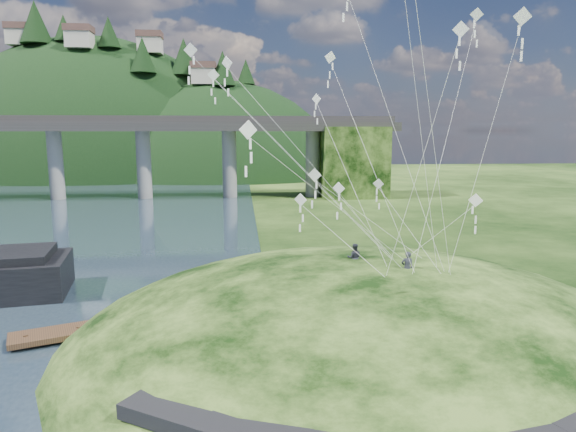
{
  "coord_description": "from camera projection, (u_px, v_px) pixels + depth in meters",
  "views": [
    {
      "loc": [
        1.1,
        -25.63,
        12.29
      ],
      "look_at": [
        4.0,
        6.0,
        7.0
      ],
      "focal_mm": 32.0,
      "sensor_mm": 36.0,
      "label": 1
    }
  ],
  "objects": [
    {
      "name": "footpath",
      "position": [
        428.0,
        427.0,
        17.86
      ],
      "size": [
        22.29,
        5.84,
        0.83
      ],
      "color": "black",
      "rests_on": "ground"
    },
    {
      "name": "ground",
      "position": [
        223.0,
        366.0,
        27.1
      ],
      "size": [
        320.0,
        320.0,
        0.0
      ],
      "primitive_type": "plane",
      "color": "black",
      "rests_on": "ground"
    },
    {
      "name": "grass_hill",
      "position": [
        362.0,
        369.0,
        30.03
      ],
      "size": [
        36.0,
        32.0,
        13.0
      ],
      "color": "black",
      "rests_on": "ground"
    },
    {
      "name": "far_ridge",
      "position": [
        82.0,
        202.0,
        144.4
      ],
      "size": [
        153.0,
        70.0,
        94.5
      ],
      "color": "black",
      "rests_on": "ground"
    },
    {
      "name": "wooden_dock",
      "position": [
        128.0,
        322.0,
        32.16
      ],
      "size": [
        13.18,
        6.89,
        0.95
      ],
      "color": "#362216",
      "rests_on": "ground"
    },
    {
      "name": "kite_flyers",
      "position": [
        373.0,
        246.0,
        28.97
      ],
      "size": [
        3.23,
        2.87,
        1.81
      ],
      "color": "#282A36",
      "rests_on": "ground"
    },
    {
      "name": "kite_swarm",
      "position": [
        359.0,
        77.0,
        27.99
      ],
      "size": [
        18.16,
        16.15,
        18.7
      ],
      "color": "white",
      "rests_on": "ground"
    },
    {
      "name": "bridge",
      "position": [
        86.0,
        145.0,
        91.95
      ],
      "size": [
        160.0,
        11.0,
        15.0
      ],
      "color": "#2D2B2B",
      "rests_on": "ground"
    }
  ]
}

